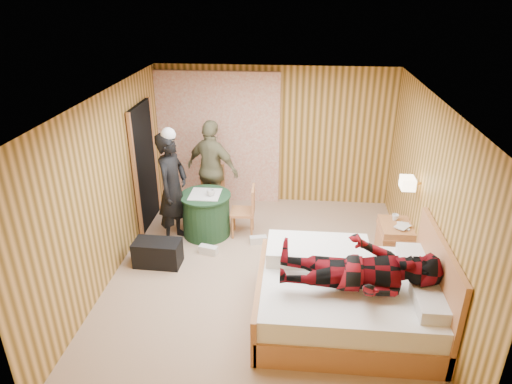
# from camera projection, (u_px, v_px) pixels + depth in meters

# --- Properties ---
(floor) EXTENTS (4.20, 5.00, 0.01)m
(floor) POSITION_uv_depth(u_px,v_px,m) (263.00, 275.00, 6.45)
(floor) COLOR tan
(floor) RESTS_ON ground
(ceiling) EXTENTS (4.20, 5.00, 0.01)m
(ceiling) POSITION_uv_depth(u_px,v_px,m) (264.00, 100.00, 5.41)
(ceiling) COLOR silver
(ceiling) RESTS_ON wall_back
(wall_back) EXTENTS (4.20, 0.02, 2.50)m
(wall_back) POSITION_uv_depth(u_px,v_px,m) (274.00, 136.00, 8.19)
(wall_back) COLOR tan
(wall_back) RESTS_ON floor
(wall_left) EXTENTS (0.02, 5.00, 2.50)m
(wall_left) POSITION_uv_depth(u_px,v_px,m) (107.00, 189.00, 6.10)
(wall_left) COLOR tan
(wall_left) RESTS_ON floor
(wall_right) EXTENTS (0.02, 5.00, 2.50)m
(wall_right) POSITION_uv_depth(u_px,v_px,m) (429.00, 201.00, 5.75)
(wall_right) COLOR tan
(wall_right) RESTS_ON floor
(curtain) EXTENTS (2.20, 0.08, 2.40)m
(curtain) POSITION_uv_depth(u_px,v_px,m) (219.00, 139.00, 8.23)
(curtain) COLOR silver
(curtain) RESTS_ON floor
(doorway) EXTENTS (0.06, 0.90, 2.05)m
(doorway) POSITION_uv_depth(u_px,v_px,m) (145.00, 166.00, 7.46)
(doorway) COLOR black
(doorway) RESTS_ON floor
(wall_lamp) EXTENTS (0.26, 0.24, 0.16)m
(wall_lamp) POSITION_uv_depth(u_px,v_px,m) (408.00, 183.00, 6.16)
(wall_lamp) COLOR gold
(wall_lamp) RESTS_ON wall_right
(bed) EXTENTS (2.16, 1.71, 1.17)m
(bed) POSITION_uv_depth(u_px,v_px,m) (350.00, 297.00, 5.46)
(bed) COLOR #BC754D
(bed) RESTS_ON floor
(nightstand) EXTENTS (0.46, 0.62, 0.60)m
(nightstand) POSITION_uv_depth(u_px,v_px,m) (394.00, 242.00, 6.67)
(nightstand) COLOR #BC754D
(nightstand) RESTS_ON floor
(round_table) EXTENTS (0.82, 0.82, 0.72)m
(round_table) POSITION_uv_depth(u_px,v_px,m) (206.00, 214.00, 7.35)
(round_table) COLOR #1E4224
(round_table) RESTS_ON floor
(chair_far) EXTENTS (0.46, 0.46, 0.93)m
(chair_far) POSITION_uv_depth(u_px,v_px,m) (212.00, 188.00, 7.87)
(chair_far) COLOR #BC754D
(chair_far) RESTS_ON floor
(chair_near) EXTENTS (0.39, 0.39, 0.84)m
(chair_near) POSITION_uv_depth(u_px,v_px,m) (247.00, 208.00, 7.30)
(chair_near) COLOR #BC754D
(chair_near) RESTS_ON floor
(duffel_bag) EXTENTS (0.68, 0.38, 0.38)m
(duffel_bag) POSITION_uv_depth(u_px,v_px,m) (158.00, 253.00, 6.62)
(duffel_bag) COLOR black
(duffel_bag) RESTS_ON floor
(sneaker_left) EXTENTS (0.30, 0.18, 0.13)m
(sneaker_left) POSITION_uv_depth(u_px,v_px,m) (208.00, 250.00, 6.93)
(sneaker_left) COLOR silver
(sneaker_left) RESTS_ON floor
(sneaker_right) EXTENTS (0.28, 0.17, 0.12)m
(sneaker_right) POSITION_uv_depth(u_px,v_px,m) (258.00, 240.00, 7.21)
(sneaker_right) COLOR silver
(sneaker_right) RESTS_ON floor
(woman_standing) EXTENTS (0.56, 0.73, 1.78)m
(woman_standing) POSITION_uv_depth(u_px,v_px,m) (173.00, 189.00, 6.98)
(woman_standing) COLOR black
(woman_standing) RESTS_ON floor
(man_at_table) EXTENTS (1.09, 0.81, 1.72)m
(man_at_table) POSITION_uv_depth(u_px,v_px,m) (212.00, 170.00, 7.76)
(man_at_table) COLOR #726E4C
(man_at_table) RESTS_ON floor
(man_on_bed) EXTENTS (0.86, 0.67, 1.77)m
(man_on_bed) POSITION_uv_depth(u_px,v_px,m) (361.00, 260.00, 4.96)
(man_on_bed) COLOR maroon
(man_on_bed) RESTS_ON bed
(book_lower) EXTENTS (0.20, 0.25, 0.02)m
(book_lower) POSITION_uv_depth(u_px,v_px,m) (397.00, 225.00, 6.50)
(book_lower) COLOR silver
(book_lower) RESTS_ON nightstand
(book_upper) EXTENTS (0.27, 0.28, 0.02)m
(book_upper) POSITION_uv_depth(u_px,v_px,m) (397.00, 224.00, 6.49)
(book_upper) COLOR silver
(book_upper) RESTS_ON nightstand
(cup_nightstand) EXTENTS (0.12, 0.12, 0.09)m
(cup_nightstand) POSITION_uv_depth(u_px,v_px,m) (395.00, 217.00, 6.65)
(cup_nightstand) COLOR silver
(cup_nightstand) RESTS_ON nightstand
(cup_table) EXTENTS (0.14, 0.14, 0.10)m
(cup_table) POSITION_uv_depth(u_px,v_px,m) (211.00, 193.00, 7.13)
(cup_table) COLOR silver
(cup_table) RESTS_ON round_table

